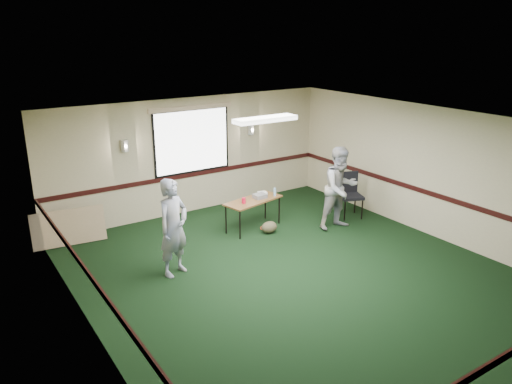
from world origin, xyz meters
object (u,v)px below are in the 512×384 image
person_left (173,227)px  person_right (340,188)px  folding_table (253,202)px  conference_chair (349,191)px  projector (260,196)px

person_left → person_right: bearing=-22.4°
folding_table → conference_chair: bearing=-25.7°
folding_table → projector: 0.20m
folding_table → person_left: bearing=-169.2°
projector → person_right: person_right is taller
conference_chair → person_right: size_ratio=0.56×
person_right → folding_table: bearing=151.6°
conference_chair → person_right: bearing=-126.0°
conference_chair → person_left: 4.64m
projector → conference_chair: (2.12, -0.56, -0.11)m
projector → person_left: bearing=-158.7°
folding_table → conference_chair: conference_chair is taller
projector → person_right: (1.41, -1.01, 0.20)m
folding_table → person_right: bearing=-44.4°
folding_table → conference_chair: size_ratio=1.38×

